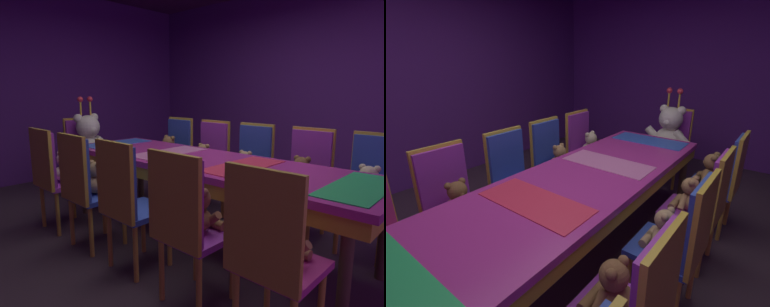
% 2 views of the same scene
% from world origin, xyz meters
% --- Properties ---
extents(ground_plane, '(7.90, 7.90, 0.00)m').
position_xyz_m(ground_plane, '(0.00, 0.00, 0.00)').
color(ground_plane, '#3F2D38').
extents(wall_back, '(5.20, 0.12, 2.80)m').
position_xyz_m(wall_back, '(0.00, 3.20, 1.40)').
color(wall_back, '#59267F').
rests_on(wall_back, ground_plane).
extents(wall_left, '(0.12, 6.40, 2.80)m').
position_xyz_m(wall_left, '(-2.60, 0.00, 1.40)').
color(wall_left, '#59267F').
rests_on(wall_left, ground_plane).
extents(banquet_table, '(0.90, 3.05, 0.75)m').
position_xyz_m(banquet_table, '(0.00, 0.00, 0.66)').
color(banquet_table, '#B22D8C').
rests_on(banquet_table, ground_plane).
extents(chair_left_1, '(0.42, 0.41, 0.98)m').
position_xyz_m(chair_left_1, '(-0.82, -0.58, 0.60)').
color(chair_left_1, purple).
rests_on(chair_left_1, ground_plane).
extents(teddy_left_1, '(0.24, 0.31, 0.29)m').
position_xyz_m(teddy_left_1, '(-0.67, -0.58, 0.58)').
color(teddy_left_1, brown).
rests_on(teddy_left_1, chair_left_1).
extents(chair_left_2, '(0.42, 0.41, 0.98)m').
position_xyz_m(chair_left_2, '(-0.81, 0.02, 0.60)').
color(chair_left_2, '#2D47B2').
rests_on(chair_left_2, ground_plane).
extents(chair_left_3, '(0.42, 0.41, 0.98)m').
position_xyz_m(chair_left_3, '(-0.83, 0.58, 0.60)').
color(chair_left_3, '#2D47B2').
rests_on(chair_left_3, ground_plane).
extents(teddy_left_3, '(0.23, 0.30, 0.28)m').
position_xyz_m(teddy_left_3, '(-0.68, 0.58, 0.58)').
color(teddy_left_3, '#9E7247').
rests_on(teddy_left_3, chair_left_3).
extents(chair_left_4, '(0.42, 0.41, 0.98)m').
position_xyz_m(chair_left_4, '(-0.83, 1.16, 0.60)').
color(chair_left_4, purple).
rests_on(chair_left_4, ground_plane).
extents(teddy_left_4, '(0.25, 0.32, 0.30)m').
position_xyz_m(teddy_left_4, '(-0.68, 1.16, 0.59)').
color(teddy_left_4, beige).
rests_on(teddy_left_4, chair_left_4).
extents(chair_right_1, '(0.42, 0.41, 0.98)m').
position_xyz_m(chair_right_1, '(0.82, -0.59, 0.60)').
color(chair_right_1, purple).
rests_on(chair_right_1, ground_plane).
extents(teddy_right_1, '(0.24, 0.30, 0.29)m').
position_xyz_m(teddy_right_1, '(0.68, -0.59, 0.58)').
color(teddy_right_1, brown).
rests_on(teddy_right_1, chair_right_1).
extents(chair_right_2, '(0.42, 0.41, 0.98)m').
position_xyz_m(chair_right_2, '(0.82, 0.02, 0.60)').
color(chair_right_2, '#2D47B2').
rests_on(chair_right_2, ground_plane).
extents(teddy_right_2, '(0.22, 0.28, 0.26)m').
position_xyz_m(teddy_right_2, '(0.68, 0.02, 0.57)').
color(teddy_right_2, tan).
rests_on(teddy_right_2, chair_right_2).
extents(chair_right_3, '(0.42, 0.41, 0.98)m').
position_xyz_m(chair_right_3, '(0.81, 0.58, 0.60)').
color(chair_right_3, purple).
rests_on(chair_right_3, ground_plane).
extents(teddy_right_3, '(0.23, 0.29, 0.28)m').
position_xyz_m(teddy_right_3, '(0.67, 0.58, 0.58)').
color(teddy_right_3, '#9E7247').
rests_on(teddy_right_3, chair_right_3).
extents(chair_right_4, '(0.42, 0.41, 0.98)m').
position_xyz_m(chair_right_4, '(0.83, 1.18, 0.60)').
color(chair_right_4, '#2D47B2').
rests_on(chair_right_4, ground_plane).
extents(teddy_right_4, '(0.26, 0.33, 0.31)m').
position_xyz_m(teddy_right_4, '(0.68, 1.18, 0.59)').
color(teddy_right_4, olive).
rests_on(teddy_right_4, chair_right_4).
extents(throne_chair, '(0.41, 0.42, 0.98)m').
position_xyz_m(throne_chair, '(0.00, 2.07, 0.60)').
color(throne_chair, purple).
rests_on(throne_chair, ground_plane).
extents(king_teddy_bear, '(0.62, 0.48, 0.80)m').
position_xyz_m(king_teddy_bear, '(0.00, 1.90, 0.71)').
color(king_teddy_bear, silver).
rests_on(king_teddy_bear, throne_chair).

